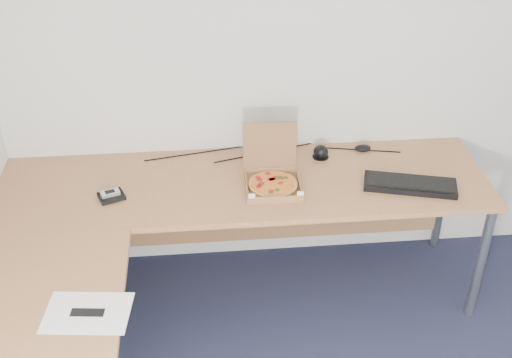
{
  "coord_description": "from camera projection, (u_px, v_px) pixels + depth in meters",
  "views": [
    {
      "loc": [
        -0.7,
        -1.42,
        2.57
      ],
      "look_at": [
        -0.45,
        1.28,
        0.82
      ],
      "focal_mm": 46.44,
      "sensor_mm": 36.0,
      "label": 1
    }
  ],
  "objects": [
    {
      "name": "room_shell",
      "position": [
        448.0,
        282.0,
        1.96
      ],
      "size": [
        3.5,
        3.5,
        2.5
      ],
      "primitive_type": null,
      "color": "silver",
      "rests_on": "ground"
    },
    {
      "name": "keyboard",
      "position": [
        410.0,
        185.0,
        3.32
      ],
      "size": [
        0.48,
        0.28,
        0.03
      ],
      "primitive_type": "cube",
      "rotation": [
        0.0,
        0.0,
        -0.26
      ],
      "color": "black",
      "rests_on": "desk"
    },
    {
      "name": "cable_bundle",
      "position": [
        268.0,
        152.0,
        3.61
      ],
      "size": [
        0.67,
        0.14,
        0.01
      ],
      "primitive_type": null,
      "rotation": [
        0.0,
        0.0,
        0.14
      ],
      "color": "black",
      "rests_on": "desk"
    },
    {
      "name": "phone",
      "position": [
        110.0,
        193.0,
        3.23
      ],
      "size": [
        0.1,
        0.07,
        0.02
      ],
      "primitive_type": "cube",
      "rotation": [
        0.0,
        0.0,
        0.32
      ],
      "color": "#B2B5BA",
      "rests_on": "wallet"
    },
    {
      "name": "desk",
      "position": [
        180.0,
        242.0,
        3.0
      ],
      "size": [
        2.5,
        2.2,
        0.73
      ],
      "color": "#B17748",
      "rests_on": "ground"
    },
    {
      "name": "mouse",
      "position": [
        363.0,
        148.0,
        3.62
      ],
      "size": [
        0.11,
        0.09,
        0.03
      ],
      "primitive_type": "ellipsoid",
      "rotation": [
        0.0,
        0.0,
        -0.38
      ],
      "color": "black",
      "rests_on": "desk"
    },
    {
      "name": "pizza_box",
      "position": [
        273.0,
        181.0,
        3.32
      ],
      "size": [
        0.27,
        0.32,
        0.28
      ],
      "rotation": [
        0.0,
        0.0,
        -0.03
      ],
      "color": "#98643C",
      "rests_on": "desk"
    },
    {
      "name": "paper_sheet",
      "position": [
        87.0,
        313.0,
        2.58
      ],
      "size": [
        0.36,
        0.27,
        0.0
      ],
      "primitive_type": "cube",
      "rotation": [
        0.0,
        0.0,
        -0.11
      ],
      "color": "white",
      "rests_on": "desk"
    },
    {
      "name": "drinking_glass",
      "position": [
        271.0,
        146.0,
        3.57
      ],
      "size": [
        0.06,
        0.06,
        0.11
      ],
      "primitive_type": "cylinder",
      "color": "silver",
      "rests_on": "desk"
    },
    {
      "name": "wallet",
      "position": [
        111.0,
        196.0,
        3.24
      ],
      "size": [
        0.15,
        0.14,
        0.02
      ],
      "primitive_type": "cube",
      "rotation": [
        0.0,
        0.0,
        0.37
      ],
      "color": "black",
      "rests_on": "desk"
    },
    {
      "name": "dome_speaker",
      "position": [
        321.0,
        151.0,
        3.56
      ],
      "size": [
        0.09,
        0.09,
        0.08
      ],
      "primitive_type": "ellipsoid",
      "color": "black",
      "rests_on": "desk"
    }
  ]
}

